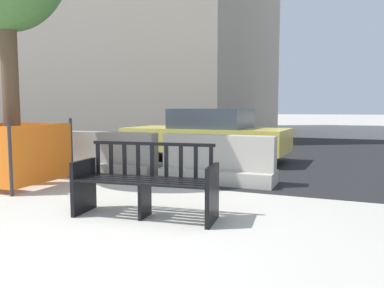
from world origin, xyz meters
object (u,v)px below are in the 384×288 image
object	(u,v)px
construction_fence	(13,152)
street_bench	(146,184)
jersey_barrier_centre	(218,163)
jersey_barrier_left	(109,157)
car_taxi_near	(207,135)

from	to	relation	value
construction_fence	street_bench	bearing A→B (deg)	-15.86
jersey_barrier_centre	jersey_barrier_left	bearing A→B (deg)	-179.72
jersey_barrier_centre	construction_fence	xyz separation A→B (m)	(-3.17, -1.47, 0.22)
street_bench	construction_fence	size ratio (longest dim) A/B	1.25
street_bench	car_taxi_near	distance (m)	5.05
car_taxi_near	jersey_barrier_centre	bearing A→B (deg)	-66.46
jersey_barrier_centre	car_taxi_near	bearing A→B (deg)	113.54
street_bench	construction_fence	bearing A→B (deg)	164.14
street_bench	jersey_barrier_centre	world-z (taller)	street_bench
jersey_barrier_left	car_taxi_near	xyz separation A→B (m)	(1.11, 2.62, 0.31)
jersey_barrier_left	car_taxi_near	world-z (taller)	car_taxi_near
jersey_barrier_centre	car_taxi_near	world-z (taller)	car_taxi_near
jersey_barrier_left	car_taxi_near	distance (m)	2.86
construction_fence	car_taxi_near	size ratio (longest dim) A/B	0.34
jersey_barrier_centre	jersey_barrier_left	size ratio (longest dim) A/B	0.99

